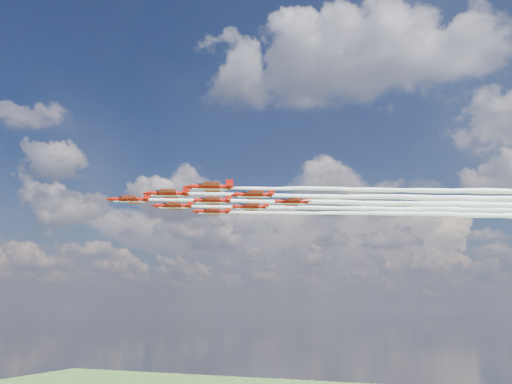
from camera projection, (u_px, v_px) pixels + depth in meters
jet_lead at (322, 202)px, 137.64m from camera, size 103.13×50.93×3.02m
jet_row2_port at (369, 197)px, 130.77m from camera, size 103.13×50.93×3.02m
jet_row2_starb at (354, 208)px, 145.90m from camera, size 103.13×50.93×3.02m
jet_row3_port at (421, 190)px, 123.90m from camera, size 103.13×50.93×3.02m
jet_row3_centre at (400, 203)px, 139.03m from camera, size 103.13×50.93×3.02m
jet_row3_starb at (382, 214)px, 154.17m from camera, size 103.13×50.93×3.02m
jet_row4_port at (451, 198)px, 132.16m from camera, size 103.13×50.93×3.02m
jet_row4_starb at (427, 209)px, 147.30m from camera, size 103.13×50.93×3.02m
jet_tail at (476, 204)px, 140.43m from camera, size 103.13×50.93×3.02m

